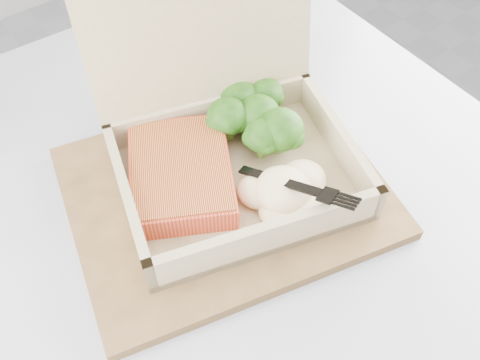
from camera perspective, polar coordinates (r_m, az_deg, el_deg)
cafe_table at (r=0.74m, az=-3.32°, el=-11.12°), size 0.78×0.78×0.72m
serving_tray at (r=0.59m, az=-1.59°, el=-1.26°), size 0.38×0.33×0.01m
takeout_container at (r=0.57m, az=-1.65°, el=5.96°), size 0.30×0.29×0.23m
salmon_fillet at (r=0.57m, az=-6.33°, el=0.67°), size 0.16×0.17×0.03m
broccoli_pile at (r=0.61m, az=1.94°, el=6.51°), size 0.12×0.12×0.04m
mashed_potatoes at (r=0.55m, az=4.60°, el=-1.05°), size 0.10×0.09×0.03m
plastic_fork at (r=0.55m, az=2.59°, el=0.79°), size 0.06×0.14×0.03m
receipt at (r=0.70m, az=-6.77°, el=8.58°), size 0.11×0.15×0.00m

